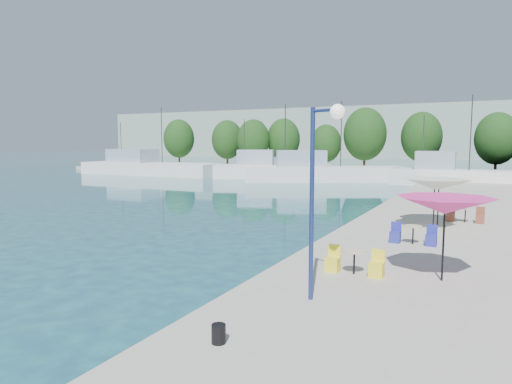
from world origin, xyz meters
The scene contains 22 objects.
quay_far centered at (-8.00, 67.00, 0.30)m, with size 90.00×16.00×0.60m, color #A39E93.
hill_west centered at (-30.00, 160.00, 8.00)m, with size 180.00×40.00×16.00m, color #919F92.
trawler_01 centered at (-32.81, 54.32, 1.07)m, with size 22.16×5.97×10.20m.
trawler_02 centered at (-13.47, 56.11, 1.07)m, with size 15.99×9.24×10.20m.
trawler_03 centered at (-5.99, 54.70, 1.07)m, with size 19.72×13.51×10.20m.
trawler_04 centered at (8.84, 55.38, 1.07)m, with size 13.68×3.75×10.20m.
tree_01 centered at (-39.57, 71.42, 5.51)m, with size 5.75×5.75×8.51m.
tree_02 centered at (-28.61, 70.68, 5.28)m, with size 5.48×5.48×8.11m.
tree_03 centered at (-22.17, 68.14, 5.20)m, with size 5.39×5.39×7.98m.
tree_04 centered at (-18.09, 71.14, 5.30)m, with size 5.50×5.50×8.15m.
tree_05 centered at (-10.22, 69.56, 4.62)m, with size 4.71×4.71×6.98m.
tree_06 centered at (-4.22, 69.69, 6.01)m, with size 6.33×6.33×9.37m.
tree_07 centered at (3.53, 71.83, 5.58)m, with size 5.83×5.83×8.63m.
tree_08 centered at (13.24, 68.74, 5.28)m, with size 5.48×5.48×8.11m.
umbrella_pink centered at (11.20, 15.57, 2.87)m, with size 2.82×2.82×2.52m.
umbrella_white centered at (10.11, 23.96, 2.78)m, with size 3.00×3.00×2.43m.
umbrella_cream centered at (10.15, 25.60, 2.65)m, with size 3.20×3.20×2.30m.
cafe_table_01 centered at (8.68, 15.05, 0.89)m, with size 1.82×0.70×0.76m.
cafe_table_02 centered at (9.70, 20.35, 0.89)m, with size 1.82×0.70×0.76m.
cafe_table_03 centered at (11.37, 26.94, 0.89)m, with size 1.82×0.70×0.76m.
street_lamp centered at (8.55, 12.12, 4.09)m, with size 0.97×0.56×5.03m.
bollard centered at (7.49, 8.88, 0.80)m, with size 0.30×0.30×0.40m, color black.
Camera 1 is at (12.24, 1.21, 4.70)m, focal length 32.00 mm.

